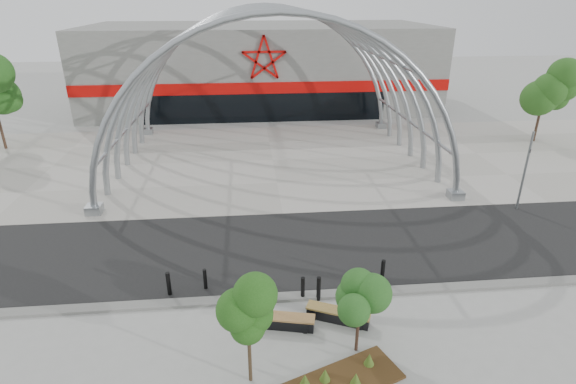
{
  "coord_description": "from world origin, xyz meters",
  "views": [
    {
      "loc": [
        -1.74,
        -14.38,
        10.73
      ],
      "look_at": [
        0.0,
        4.0,
        2.6
      ],
      "focal_mm": 28.0,
      "sensor_mm": 36.0,
      "label": 1
    }
  ],
  "objects_px": {
    "bench_0": "(281,321)",
    "bollard_2": "(303,288)",
    "signal_pole": "(525,170)",
    "bench_1": "(338,316)",
    "street_tree_0": "(248,314)",
    "street_tree_1": "(360,293)"
  },
  "relations": [
    {
      "from": "bench_0",
      "to": "street_tree_1",
      "type": "bearing_deg",
      "value": -29.74
    },
    {
      "from": "bollard_2",
      "to": "signal_pole",
      "type": "bearing_deg",
      "value": 28.13
    },
    {
      "from": "signal_pole",
      "to": "bollard_2",
      "type": "xyz_separation_m",
      "value": [
        -12.63,
        -6.75,
        -1.8
      ]
    },
    {
      "from": "street_tree_0",
      "to": "street_tree_1",
      "type": "height_order",
      "value": "street_tree_0"
    },
    {
      "from": "street_tree_0",
      "to": "bollard_2",
      "type": "bearing_deg",
      "value": 61.52
    },
    {
      "from": "signal_pole",
      "to": "street_tree_1",
      "type": "distance_m",
      "value": 14.79
    },
    {
      "from": "street_tree_0",
      "to": "bench_1",
      "type": "xyz_separation_m",
      "value": [
        3.16,
        2.41,
        -2.24
      ]
    },
    {
      "from": "signal_pole",
      "to": "bench_1",
      "type": "distance_m",
      "value": 14.28
    },
    {
      "from": "street_tree_0",
      "to": "bench_0",
      "type": "distance_m",
      "value": 3.38
    },
    {
      "from": "bench_1",
      "to": "bollard_2",
      "type": "relative_size",
      "value": 2.41
    },
    {
      "from": "signal_pole",
      "to": "street_tree_0",
      "type": "relative_size",
      "value": 1.27
    },
    {
      "from": "signal_pole",
      "to": "bollard_2",
      "type": "relative_size",
      "value": 4.58
    },
    {
      "from": "street_tree_1",
      "to": "bench_0",
      "type": "bearing_deg",
      "value": 150.26
    },
    {
      "from": "signal_pole",
      "to": "street_tree_0",
      "type": "xyz_separation_m",
      "value": [
        -14.7,
        -10.57,
        0.19
      ]
    },
    {
      "from": "bench_1",
      "to": "street_tree_1",
      "type": "bearing_deg",
      "value": -77.92
    },
    {
      "from": "street_tree_0",
      "to": "street_tree_1",
      "type": "distance_m",
      "value": 3.61
    },
    {
      "from": "street_tree_0",
      "to": "signal_pole",
      "type": "bearing_deg",
      "value": 35.71
    },
    {
      "from": "bench_0",
      "to": "bollard_2",
      "type": "bearing_deg",
      "value": 58.45
    },
    {
      "from": "signal_pole",
      "to": "bollard_2",
      "type": "height_order",
      "value": "signal_pole"
    },
    {
      "from": "bench_0",
      "to": "bollard_2",
      "type": "height_order",
      "value": "bollard_2"
    },
    {
      "from": "signal_pole",
      "to": "bench_1",
      "type": "relative_size",
      "value": 1.9
    },
    {
      "from": "street_tree_1",
      "to": "bench_1",
      "type": "distance_m",
      "value": 2.54
    }
  ]
}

